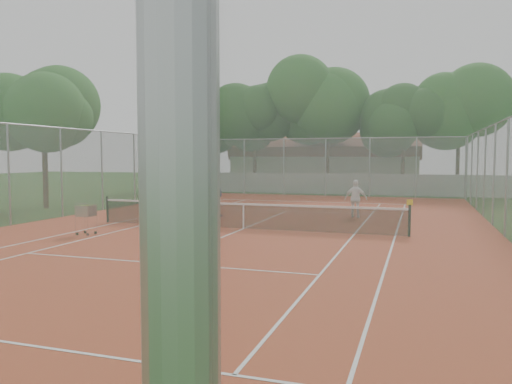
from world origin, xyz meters
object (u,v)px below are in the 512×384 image
(tennis_net, at_px, (243,216))
(player_near, at_px, (209,211))
(clubhouse, at_px, (327,162))
(player_far_left, at_px, (214,197))
(ball_hopper, at_px, (86,219))
(player_far_right, at_px, (356,199))

(tennis_net, relative_size, player_near, 6.66)
(clubhouse, relative_size, player_far_left, 9.31)
(player_near, relative_size, ball_hopper, 1.58)
(tennis_net, height_order, player_near, player_near)
(clubhouse, relative_size, player_far_right, 9.74)
(player_near, bearing_deg, player_far_right, 64.70)
(player_far_left, xyz_separation_m, ball_hopper, (-2.07, -6.36, -0.32))
(clubhouse, bearing_deg, tennis_net, -86.05)
(player_near, xyz_separation_m, player_far_right, (3.90, 7.24, -0.05))
(player_far_left, bearing_deg, player_far_right, -175.57)
(player_near, bearing_deg, clubhouse, 96.04)
(clubhouse, xyz_separation_m, player_far_right, (5.56, -24.18, -1.34))
(tennis_net, distance_m, player_near, 2.47)
(player_far_left, bearing_deg, clubhouse, -101.11)
(tennis_net, xyz_separation_m, ball_hopper, (-4.64, -3.10, 0.08))
(tennis_net, distance_m, player_far_right, 6.01)
(tennis_net, bearing_deg, ball_hopper, -146.28)
(clubhouse, height_order, player_far_right, clubhouse)
(clubhouse, bearing_deg, player_far_right, -77.04)
(clubhouse, height_order, player_far_left, clubhouse)
(player_near, xyz_separation_m, ball_hopper, (-4.31, -0.69, -0.33))
(clubhouse, distance_m, player_far_right, 24.84)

